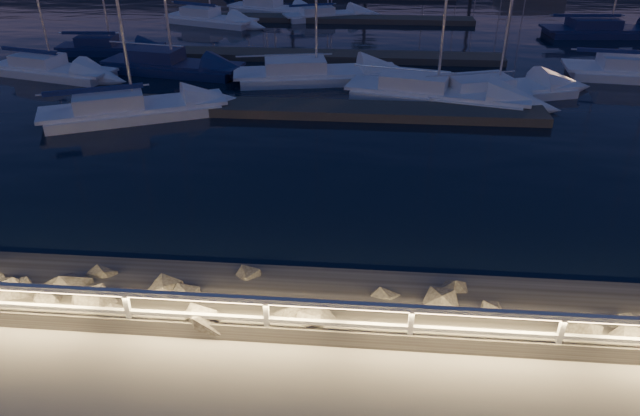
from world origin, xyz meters
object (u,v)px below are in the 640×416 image
at_px(sailboat_a, 169,64).
at_px(sailboat_l, 605,29).
at_px(sailboat_b, 129,108).
at_px(sailboat_i, 209,18).
at_px(sailboat_k, 326,14).
at_px(sailboat_e, 108,47).
at_px(guard_rail, 216,306).
at_px(sailboat_f, 50,68).
at_px(sailboat_j, 272,8).
at_px(sailboat_c, 432,91).
at_px(sailboat_g, 312,73).
at_px(sailboat_d, 494,89).

relative_size(sailboat_a, sailboat_l, 0.87).
relative_size(sailboat_a, sailboat_b, 0.99).
distance_m(sailboat_i, sailboat_k, 9.37).
bearing_deg(sailboat_b, sailboat_e, 92.57).
xyz_separation_m(guard_rail, sailboat_a, (-8.35, 22.24, -0.90)).
xyz_separation_m(sailboat_e, sailboat_f, (-1.13, -5.27, 0.01)).
height_order(sailboat_a, sailboat_l, sailboat_l).
xyz_separation_m(sailboat_b, sailboat_j, (2.26, 26.32, -0.00)).
height_order(sailboat_a, sailboat_e, sailboat_a).
distance_m(sailboat_a, sailboat_c, 14.97).
distance_m(sailboat_f, sailboat_j, 22.12).
bearing_deg(sailboat_k, sailboat_l, -34.58).
height_order(sailboat_e, sailboat_i, sailboat_i).
distance_m(sailboat_i, sailboat_j, 6.52).
relative_size(sailboat_c, sailboat_g, 0.99).
height_order(sailboat_e, sailboat_g, sailboat_g).
height_order(sailboat_b, sailboat_c, sailboat_c).
bearing_deg(sailboat_i, sailboat_l, 17.42).
relative_size(sailboat_c, sailboat_j, 1.08).
relative_size(guard_rail, sailboat_d, 3.20).
bearing_deg(sailboat_d, sailboat_j, 105.81).
distance_m(sailboat_d, sailboat_f, 24.09).
xyz_separation_m(sailboat_d, sailboat_i, (-18.94, 16.79, 0.05)).
distance_m(guard_rail, sailboat_d, 21.39).
bearing_deg(sailboat_i, sailboat_k, 37.57).
relative_size(sailboat_g, sailboat_i, 1.17).
distance_m(sailboat_c, sailboat_l, 21.06).
bearing_deg(sailboat_b, sailboat_c, -9.65).
distance_m(sailboat_f, sailboat_i, 15.91).
xyz_separation_m(sailboat_g, sailboat_j, (-5.42, 19.83, -0.00)).
bearing_deg(sailboat_j, sailboat_g, -54.78).
relative_size(sailboat_f, sailboat_i, 0.97).
bearing_deg(guard_rail, sailboat_i, 105.03).
height_order(sailboat_d, sailboat_i, sailboat_d).
height_order(guard_rail, sailboat_l, sailboat_l).
height_order(sailboat_a, sailboat_c, sailboat_c).
bearing_deg(sailboat_d, guard_rail, -133.97).
distance_m(sailboat_a, sailboat_i, 13.87).
bearing_deg(sailboat_f, sailboat_e, 92.65).
distance_m(guard_rail, sailboat_a, 23.77).
bearing_deg(sailboat_j, sailboat_f, -94.82).
bearing_deg(sailboat_f, sailboat_k, 66.44).
xyz_separation_m(sailboat_a, sailboat_l, (28.16, 12.19, -0.03)).
bearing_deg(sailboat_k, sailboat_c, -94.01).
distance_m(sailboat_c, sailboat_f, 21.05).
relative_size(sailboat_e, sailboat_l, 0.72).
bearing_deg(sailboat_e, sailboat_f, -105.70).
bearing_deg(sailboat_a, sailboat_e, 153.28).
bearing_deg(sailboat_k, sailboat_f, -150.87).
distance_m(sailboat_b, sailboat_k, 25.06).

